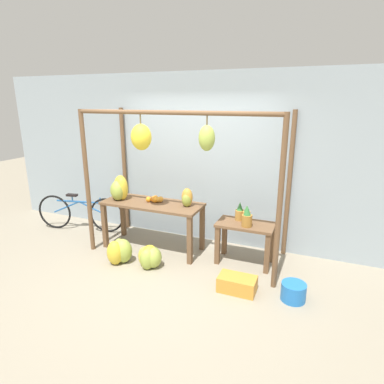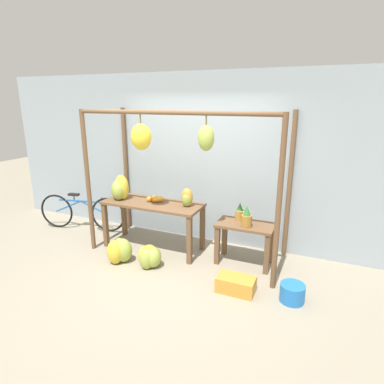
% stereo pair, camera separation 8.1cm
% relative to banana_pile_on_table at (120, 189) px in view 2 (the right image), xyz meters
% --- Properties ---
extents(ground_plane, '(20.00, 20.00, 0.00)m').
position_rel_banana_pile_on_table_xyz_m(ground_plane, '(1.13, -0.75, -0.96)').
color(ground_plane, gray).
extents(shop_wall_back, '(8.00, 0.08, 2.80)m').
position_rel_banana_pile_on_table_xyz_m(shop_wall_back, '(1.13, 0.75, 0.44)').
color(shop_wall_back, '#99A8B2').
rests_on(shop_wall_back, ground_plane).
extents(stall_awning, '(2.98, 1.19, 2.23)m').
position_rel_banana_pile_on_table_xyz_m(stall_awning, '(1.06, -0.13, 0.60)').
color(stall_awning, brown).
rests_on(stall_awning, ground_plane).
extents(display_table_main, '(1.61, 0.62, 0.79)m').
position_rel_banana_pile_on_table_xyz_m(display_table_main, '(0.57, 0.05, -0.30)').
color(display_table_main, brown).
rests_on(display_table_main, ground_plane).
extents(display_table_side, '(0.83, 0.46, 0.63)m').
position_rel_banana_pile_on_table_xyz_m(display_table_side, '(2.07, 0.13, -0.49)').
color(display_table_side, brown).
rests_on(display_table_side, ground_plane).
extents(banana_pile_on_table, '(0.37, 0.39, 0.40)m').
position_rel_banana_pile_on_table_xyz_m(banana_pile_on_table, '(0.00, 0.00, 0.00)').
color(banana_pile_on_table, gold).
rests_on(banana_pile_on_table, display_table_main).
extents(orange_pile, '(0.27, 0.21, 0.09)m').
position_rel_banana_pile_on_table_xyz_m(orange_pile, '(0.60, 0.11, -0.13)').
color(orange_pile, orange).
rests_on(orange_pile, display_table_main).
extents(pineapple_cluster, '(0.30, 0.36, 0.31)m').
position_rel_banana_pile_on_table_xyz_m(pineapple_cluster, '(2.05, 0.13, -0.21)').
color(pineapple_cluster, '#A3702D').
rests_on(pineapple_cluster, display_table_side).
extents(banana_pile_ground_left, '(0.35, 0.36, 0.37)m').
position_rel_banana_pile_on_table_xyz_m(banana_pile_ground_left, '(0.35, -0.59, -0.78)').
color(banana_pile_ground_left, '#9EB247').
rests_on(banana_pile_ground_left, ground_plane).
extents(banana_pile_ground_right, '(0.43, 0.40, 0.33)m').
position_rel_banana_pile_on_table_xyz_m(banana_pile_ground_right, '(0.83, -0.53, -0.81)').
color(banana_pile_ground_right, '#9EB247').
rests_on(banana_pile_ground_right, ground_plane).
extents(fruit_crate_white, '(0.48, 0.28, 0.20)m').
position_rel_banana_pile_on_table_xyz_m(fruit_crate_white, '(2.16, -0.65, -0.86)').
color(fruit_crate_white, orange).
rests_on(fruit_crate_white, ground_plane).
extents(blue_bucket, '(0.30, 0.30, 0.22)m').
position_rel_banana_pile_on_table_xyz_m(blue_bucket, '(2.85, -0.58, -0.85)').
color(blue_bucket, blue).
rests_on(blue_bucket, ground_plane).
extents(parked_bicycle, '(1.67, 0.39, 0.70)m').
position_rel_banana_pile_on_table_xyz_m(parked_bicycle, '(-1.05, 0.20, -0.62)').
color(parked_bicycle, black).
rests_on(parked_bicycle, ground_plane).
extents(papaya_pile, '(0.20, 0.22, 0.29)m').
position_rel_banana_pile_on_table_xyz_m(papaya_pile, '(1.16, 0.09, -0.05)').
color(papaya_pile, '#93A33D').
rests_on(papaya_pile, display_table_main).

